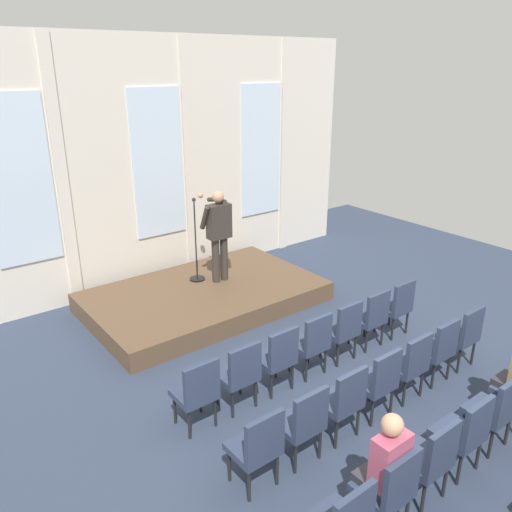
% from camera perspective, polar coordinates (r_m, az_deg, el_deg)
% --- Properties ---
extents(ground_plane, '(14.37, 14.37, 0.00)m').
position_cam_1_polar(ground_plane, '(6.75, 13.60, -17.28)').
color(ground_plane, '#2D384C').
extents(rear_partition, '(9.13, 0.14, 4.59)m').
position_cam_1_polar(rear_partition, '(9.87, -10.87, 9.93)').
color(rear_partition, silver).
rests_on(rear_partition, ground).
extents(stage_platform, '(4.03, 2.48, 0.33)m').
position_cam_1_polar(stage_platform, '(9.23, -5.74, -4.52)').
color(stage_platform, brown).
rests_on(stage_platform, ground).
extents(speaker, '(0.50, 0.69, 1.69)m').
position_cam_1_polar(speaker, '(9.12, -4.21, 2.96)').
color(speaker, '#332D28').
rests_on(speaker, stage_platform).
extents(mic_stand, '(0.28, 0.28, 1.56)m').
position_cam_1_polar(mic_stand, '(9.40, -6.64, -0.74)').
color(mic_stand, black).
rests_on(mic_stand, stage_platform).
extents(chair_r0_c0, '(0.46, 0.44, 0.94)m').
position_cam_1_polar(chair_r0_c0, '(6.17, -6.57, -14.65)').
color(chair_r0_c0, black).
rests_on(chair_r0_c0, ground).
extents(chair_r0_c1, '(0.46, 0.44, 0.94)m').
position_cam_1_polar(chair_r0_c1, '(6.45, -1.82, -12.80)').
color(chair_r0_c1, black).
rests_on(chair_r0_c1, ground).
extents(chair_r0_c2, '(0.46, 0.44, 0.94)m').
position_cam_1_polar(chair_r0_c2, '(6.76, 2.45, -11.04)').
color(chair_r0_c2, black).
rests_on(chair_r0_c2, ground).
extents(chair_r0_c3, '(0.46, 0.44, 0.94)m').
position_cam_1_polar(chair_r0_c3, '(7.12, 6.28, -9.39)').
color(chair_r0_c3, black).
rests_on(chair_r0_c3, ground).
extents(chair_r0_c4, '(0.46, 0.44, 0.94)m').
position_cam_1_polar(chair_r0_c4, '(7.51, 9.69, -7.87)').
color(chair_r0_c4, black).
rests_on(chair_r0_c4, ground).
extents(chair_r0_c5, '(0.46, 0.44, 0.94)m').
position_cam_1_polar(chair_r0_c5, '(7.93, 12.74, -6.49)').
color(chair_r0_c5, black).
rests_on(chair_r0_c5, ground).
extents(chair_r0_c6, '(0.46, 0.44, 0.94)m').
position_cam_1_polar(chair_r0_c6, '(8.37, 15.45, -5.23)').
color(chair_r0_c6, black).
rests_on(chair_r0_c6, ground).
extents(chair_r1_c0, '(0.46, 0.44, 0.94)m').
position_cam_1_polar(chair_r1_c0, '(5.42, 0.20, -20.34)').
color(chair_r1_c0, black).
rests_on(chair_r1_c0, ground).
extents(chair_r1_c1, '(0.46, 0.44, 0.94)m').
position_cam_1_polar(chair_r1_c1, '(5.73, 5.28, -17.79)').
color(chair_r1_c1, black).
rests_on(chair_r1_c1, ground).
extents(chair_r1_c2, '(0.46, 0.44, 0.94)m').
position_cam_1_polar(chair_r1_c2, '(6.09, 9.67, -15.42)').
color(chair_r1_c2, black).
rests_on(chair_r1_c2, ground).
extents(chair_r1_c3, '(0.46, 0.44, 0.94)m').
position_cam_1_polar(chair_r1_c3, '(6.48, 13.48, -13.25)').
color(chair_r1_c3, black).
rests_on(chair_r1_c3, ground).
extents(chair_r1_c4, '(0.46, 0.44, 0.94)m').
position_cam_1_polar(chair_r1_c4, '(6.91, 16.77, -11.29)').
color(chair_r1_c4, black).
rests_on(chair_r1_c4, ground).
extents(chair_r1_c5, '(0.46, 0.44, 0.94)m').
position_cam_1_polar(chair_r1_c5, '(7.36, 19.64, -9.54)').
color(chair_r1_c5, black).
rests_on(chair_r1_c5, ground).
extents(chair_r1_c6, '(0.46, 0.44, 0.94)m').
position_cam_1_polar(chair_r1_c6, '(7.83, 22.14, -7.97)').
color(chair_r1_c6, black).
rests_on(chair_r1_c6, ground).
extents(chair_r2_c1, '(0.46, 0.44, 0.94)m').
position_cam_1_polar(chair_r2_c1, '(5.18, 14.70, -23.63)').
color(chair_r2_c1, black).
rests_on(chair_r2_c1, ground).
extents(audience_r2_c1, '(0.36, 0.39, 1.28)m').
position_cam_1_polar(audience_r2_c1, '(5.09, 14.11, -21.72)').
color(audience_r2_c1, '#2D2D33').
rests_on(audience_r2_c1, ground).
extents(chair_r2_c2, '(0.46, 0.44, 0.94)m').
position_cam_1_polar(chair_r2_c2, '(5.57, 18.87, -20.42)').
color(chair_r2_c2, black).
rests_on(chair_r2_c2, ground).
extents(chair_r2_c3, '(0.46, 0.44, 0.94)m').
position_cam_1_polar(chair_r2_c3, '(5.99, 22.33, -17.56)').
color(chair_r2_c3, black).
rests_on(chair_r2_c3, ground).
extents(chair_r2_c4, '(0.46, 0.44, 0.94)m').
position_cam_1_polar(chair_r2_c4, '(6.45, 25.23, -15.05)').
color(chair_r2_c4, black).
rests_on(chair_r2_c4, ground).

